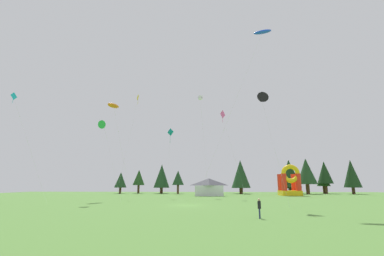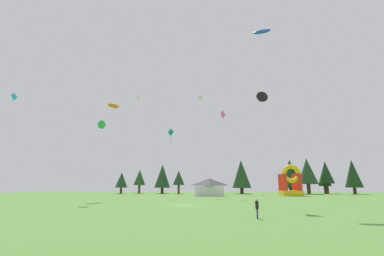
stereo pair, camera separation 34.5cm
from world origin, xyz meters
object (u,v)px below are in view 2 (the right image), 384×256
kite_pink_diamond (222,115)px  kite_green_delta (104,125)px  kite_white_box (201,98)px  kite_yellow_diamond (139,99)px  kite_cyan_diamond (14,98)px  person_left_edge (257,207)px  kite_orange_parafoil (114,106)px  festival_tent (209,187)px  kite_blue_parafoil (262,32)px  inflatable_orange_dome (290,184)px  kite_black_delta (261,99)px  kite_teal_diamond (170,133)px

kite_pink_diamond → kite_green_delta: bearing=-140.0°
kite_white_box → kite_pink_diamond: (4.84, -7.98, -6.67)m
kite_white_box → kite_pink_diamond: kite_white_box is taller
kite_yellow_diamond → kite_cyan_diamond: (-12.80, -21.74, -6.82)m
person_left_edge → kite_orange_parafoil: bearing=56.5°
kite_cyan_diamond → person_left_edge: kite_cyan_diamond is taller
kite_green_delta → kite_pink_diamond: kite_pink_diamond is taller
festival_tent → kite_green_delta: bearing=-125.5°
kite_blue_parafoil → inflatable_orange_dome: kite_blue_parafoil is taller
kite_orange_parafoil → festival_tent: kite_orange_parafoil is taller
kite_yellow_diamond → kite_pink_diamond: (18.92, -1.28, -4.53)m
kite_orange_parafoil → inflatable_orange_dome: 43.79m
kite_green_delta → kite_cyan_diamond: 13.22m
kite_pink_diamond → person_left_edge: (0.54, -34.19, -16.40)m
kite_orange_parafoil → kite_white_box: bearing=41.0°
kite_blue_parafoil → inflatable_orange_dome: 38.93m
kite_black_delta → kite_cyan_diamond: size_ratio=0.92×
kite_orange_parafoil → kite_cyan_diamond: 17.23m
kite_teal_diamond → kite_black_delta: bearing=-55.5°
inflatable_orange_dome → kite_pink_diamond: bearing=-150.3°
kite_orange_parafoil → festival_tent: size_ratio=2.88×
kite_yellow_diamond → kite_blue_parafoil: (23.60, -22.52, 2.21)m
kite_green_delta → kite_pink_diamond: size_ratio=0.70×
kite_black_delta → kite_blue_parafoil: (0.95, 1.38, 10.54)m
kite_white_box → person_left_edge: (5.38, -42.16, -23.06)m
kite_cyan_diamond → kite_blue_parafoil: (36.40, -0.78, 9.03)m
person_left_edge → kite_teal_diamond: bearing=36.9°
kite_yellow_diamond → person_left_edge: 45.55m
kite_black_delta → kite_cyan_diamond: 35.55m
kite_yellow_diamond → kite_orange_parafoil: (-2.81, -7.97, -4.07)m
kite_blue_parafoil → kite_pink_diamond: size_ratio=1.36×
kite_cyan_diamond → kite_orange_parafoil: bearing=54.0°
kite_blue_parafoil → inflatable_orange_dome: size_ratio=3.41×
kite_cyan_diamond → kite_white_box: 40.14m
kite_pink_diamond → kite_white_box: bearing=121.2°
kite_green_delta → kite_yellow_diamond: kite_yellow_diamond is taller
kite_white_box → kite_cyan_diamond: bearing=-133.4°
kite_pink_diamond → festival_tent: size_ratio=2.83×
person_left_edge → inflatable_orange_dome: inflatable_orange_dome is taller
kite_green_delta → inflatable_orange_dome: bearing=35.7°
kite_green_delta → inflatable_orange_dome: kite_green_delta is taller
kite_blue_parafoil → inflatable_orange_dome: bearing=69.3°
kite_black_delta → kite_yellow_diamond: bearing=133.5°
kite_orange_parafoil → kite_pink_diamond: 22.75m
person_left_edge → kite_yellow_diamond: bearing=46.2°
kite_cyan_diamond → kite_teal_diamond: bearing=43.6°
kite_yellow_diamond → kite_teal_diamond: bearing=-15.8°
kite_teal_diamond → kite_white_box: size_ratio=0.57×
kite_green_delta → kite_black_delta: (23.28, -6.21, 1.72)m
kite_green_delta → kite_black_delta: kite_black_delta is taller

